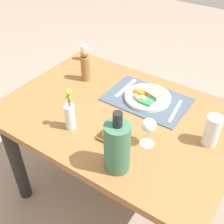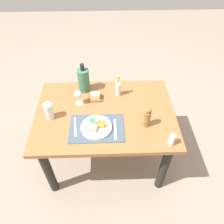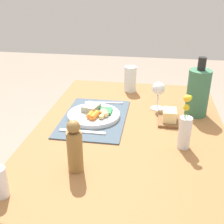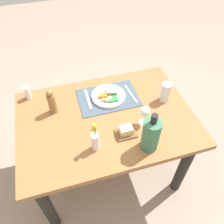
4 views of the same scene
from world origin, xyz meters
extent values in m
plane|color=gray|center=(0.00, 0.00, 0.00)|extent=(8.00, 8.00, 0.00)
cube|color=#916035|center=(0.00, 0.00, 0.69)|extent=(1.20, 0.84, 0.04)
cylinder|color=black|center=(-0.51, -0.33, 0.34)|extent=(0.08, 0.08, 0.67)
cylinder|color=black|center=(0.51, -0.33, 0.34)|extent=(0.08, 0.08, 0.67)
cylinder|color=black|center=(-0.51, 0.33, 0.34)|extent=(0.08, 0.08, 0.67)
cylinder|color=black|center=(0.51, 0.33, 0.34)|extent=(0.08, 0.08, 0.67)
cube|color=#41525F|center=(-0.07, -0.18, 0.71)|extent=(0.44, 0.30, 0.01)
cylinder|color=silver|center=(-0.07, -0.18, 0.73)|extent=(0.25, 0.25, 0.02)
cube|color=gray|center=(-0.10, -0.20, 0.75)|extent=(0.10, 0.09, 0.03)
cylinder|color=orange|center=(-0.03, -0.19, 0.75)|extent=(0.06, 0.03, 0.02)
cylinder|color=orange|center=(-0.02, -0.16, 0.75)|extent=(0.07, 0.04, 0.03)
ellipsoid|color=#DBB377|center=(-0.06, -0.13, 0.75)|extent=(0.04, 0.04, 0.03)
ellipsoid|color=tan|center=(-0.04, -0.12, 0.75)|extent=(0.04, 0.03, 0.03)
ellipsoid|color=#CDBD77|center=(-0.02, -0.13, 0.75)|extent=(0.03, 0.03, 0.02)
cube|color=#2C8146|center=(-0.09, -0.12, 0.74)|extent=(0.07, 0.06, 0.01)
cube|color=silver|center=(-0.24, -0.16, 0.72)|extent=(0.04, 0.20, 0.00)
cube|color=silver|center=(0.08, -0.20, 0.72)|extent=(0.02, 0.21, 0.00)
cylinder|color=white|center=(-0.23, 0.12, 0.71)|extent=(0.06, 0.06, 0.00)
cylinder|color=white|center=(-0.23, 0.12, 0.75)|extent=(0.01, 0.01, 0.08)
sphere|color=white|center=(-0.23, 0.12, 0.82)|extent=(0.07, 0.07, 0.07)
cylinder|color=silver|center=(0.12, 0.22, 0.77)|extent=(0.05, 0.05, 0.13)
cylinder|color=#3F7233|center=(0.13, 0.22, 0.80)|extent=(0.00, 0.00, 0.18)
sphere|color=gold|center=(0.13, 0.22, 0.88)|extent=(0.02, 0.02, 0.02)
cylinder|color=#3F7233|center=(0.12, 0.22, 0.81)|extent=(0.00, 0.00, 0.21)
sphere|color=yellow|center=(0.12, 0.22, 0.92)|extent=(0.03, 0.03, 0.03)
cylinder|color=#3F7233|center=(0.12, 0.23, 0.81)|extent=(0.00, 0.00, 0.21)
sphere|color=yellow|center=(0.12, 0.23, 0.92)|extent=(0.02, 0.02, 0.02)
cube|color=brown|center=(-0.09, 0.18, 0.72)|extent=(0.13, 0.10, 0.01)
cube|color=#F0D792|center=(-0.09, 0.18, 0.75)|extent=(0.08, 0.06, 0.05)
cylinder|color=white|center=(0.49, -0.35, 0.76)|extent=(0.05, 0.05, 0.10)
cylinder|color=silver|center=(-0.46, -0.04, 0.78)|extent=(0.07, 0.07, 0.15)
cylinder|color=#ADD0C2|center=(-0.46, -0.04, 0.75)|extent=(0.06, 0.06, 0.08)
cylinder|color=olive|center=(0.33, -0.16, 0.78)|extent=(0.05, 0.05, 0.15)
sphere|color=olive|center=(0.33, -0.16, 0.88)|extent=(0.05, 0.05, 0.05)
cylinder|color=#3B6F4F|center=(-0.19, 0.30, 0.82)|extent=(0.11, 0.11, 0.23)
cylinder|color=black|center=(-0.19, 0.30, 0.97)|extent=(0.04, 0.04, 0.06)
camera|label=1|loc=(-0.61, 0.96, 1.62)|focal=45.52mm
camera|label=2|loc=(0.02, -1.30, 2.07)|focal=35.13mm
camera|label=3|loc=(1.11, 0.09, 1.32)|focal=45.30mm
camera|label=4|loc=(0.25, 1.00, 1.88)|focal=36.47mm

